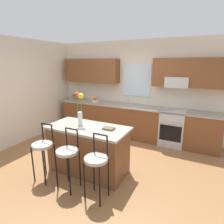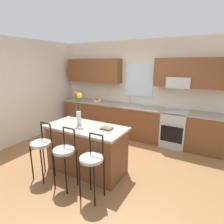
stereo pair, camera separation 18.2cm
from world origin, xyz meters
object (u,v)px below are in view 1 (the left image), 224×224
(bar_stool_far, at_px, (96,162))
(fruit_bowl_oranges, at_px, (95,100))
(kitchen_island, at_px, (88,149))
(bar_stool_near, at_px, (43,147))
(oven_range, at_px, (172,127))
(flower_vase, at_px, (80,108))
(bar_stool_middle, at_px, (68,154))
(cookbook, at_px, (109,128))
(potted_plant_small, at_px, (75,96))

(bar_stool_far, height_order, fruit_bowl_oranges, fruit_bowl_oranges)
(kitchen_island, xyz_separation_m, bar_stool_near, (-0.55, -0.59, 0.17))
(oven_range, xyz_separation_m, bar_stool_near, (-1.80, -2.62, 0.18))
(flower_vase, bearing_deg, fruit_bowl_oranges, 114.49)
(oven_range, distance_m, bar_stool_far, 2.72)
(oven_range, distance_m, bar_stool_middle, 2.91)
(kitchen_island, height_order, bar_stool_near, bar_stool_near)
(bar_stool_middle, relative_size, cookbook, 5.21)
(bar_stool_far, bearing_deg, cookbook, 101.33)
(bar_stool_near, xyz_separation_m, bar_stool_far, (1.10, 0.00, 0.00))
(oven_range, relative_size, potted_plant_small, 4.15)
(bar_stool_near, height_order, cookbook, bar_stool_near)
(bar_stool_near, bearing_deg, flower_vase, 59.40)
(oven_range, height_order, bar_stool_near, bar_stool_near)
(cookbook, bearing_deg, flower_vase, -177.26)
(cookbook, height_order, fruit_bowl_oranges, fruit_bowl_oranges)
(kitchen_island, bearing_deg, bar_stool_far, -46.94)
(oven_range, relative_size, cookbook, 4.60)
(bar_stool_near, distance_m, flower_vase, 0.96)
(oven_range, height_order, fruit_bowl_oranges, fruit_bowl_oranges)
(kitchen_island, distance_m, bar_stool_far, 0.82)
(flower_vase, bearing_deg, bar_stool_near, -120.60)
(bar_stool_far, xyz_separation_m, potted_plant_small, (-2.42, 2.65, 0.41))
(bar_stool_middle, height_order, fruit_bowl_oranges, fruit_bowl_oranges)
(bar_stool_far, height_order, flower_vase, flower_vase)
(bar_stool_middle, bearing_deg, bar_stool_far, 0.00)
(oven_range, bearing_deg, bar_stool_near, -124.42)
(bar_stool_near, relative_size, potted_plant_small, 4.70)
(bar_stool_near, relative_size, fruit_bowl_oranges, 4.34)
(oven_range, height_order, bar_stool_middle, bar_stool_middle)
(kitchen_island, bearing_deg, cookbook, 8.44)
(fruit_bowl_oranges, bearing_deg, bar_stool_middle, -67.35)
(oven_range, relative_size, flower_vase, 1.44)
(flower_vase, relative_size, potted_plant_small, 2.88)
(bar_stool_middle, height_order, flower_vase, flower_vase)
(kitchen_island, xyz_separation_m, potted_plant_small, (-1.87, 2.06, 0.58))
(flower_vase, height_order, cookbook, flower_vase)
(cookbook, relative_size, fruit_bowl_oranges, 0.83)
(oven_range, xyz_separation_m, bar_stool_far, (-0.70, -2.62, 0.18))
(kitchen_island, relative_size, flower_vase, 2.43)
(bar_stool_far, bearing_deg, potted_plant_small, 132.40)
(bar_stool_near, distance_m, bar_stool_middle, 0.55)
(oven_range, xyz_separation_m, potted_plant_small, (-3.11, 0.03, 0.58))
(bar_stool_middle, xyz_separation_m, fruit_bowl_oranges, (-1.11, 2.65, 0.34))
(bar_stool_middle, xyz_separation_m, flower_vase, (-0.18, 0.62, 0.63))
(fruit_bowl_oranges, bearing_deg, bar_stool_near, -78.15)
(fruit_bowl_oranges, bearing_deg, oven_range, -0.73)
(bar_stool_middle, xyz_separation_m, bar_stool_far, (0.55, 0.00, 0.00))
(bar_stool_near, height_order, bar_stool_middle, same)
(bar_stool_far, relative_size, flower_vase, 1.63)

